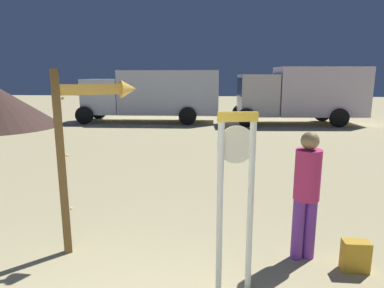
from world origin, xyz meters
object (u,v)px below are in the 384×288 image
(person_near_clock, at_px, (307,190))
(backpack, at_px, (355,256))
(standing_clock, at_px, (236,185))
(box_truck_far, at_px, (155,94))
(box_truck_near, at_px, (303,93))
(arrow_sign, at_px, (87,130))

(person_near_clock, distance_m, backpack, 1.00)
(standing_clock, xyz_separation_m, person_near_clock, (0.96, 0.78, -0.29))
(standing_clock, bearing_deg, box_truck_far, 104.67)
(backpack, relative_size, box_truck_near, 0.06)
(standing_clock, distance_m, person_near_clock, 1.27)
(person_near_clock, bearing_deg, standing_clock, -140.72)
(backpack, bearing_deg, box_truck_far, 111.02)
(standing_clock, xyz_separation_m, arrow_sign, (-1.97, 0.83, 0.44))
(backpack, distance_m, box_truck_near, 13.87)
(box_truck_far, bearing_deg, backpack, -68.98)
(standing_clock, relative_size, arrow_sign, 0.82)
(backpack, bearing_deg, box_truck_near, 79.87)
(box_truck_far, bearing_deg, person_near_clock, -70.82)
(person_near_clock, bearing_deg, arrow_sign, 179.01)
(box_truck_near, bearing_deg, arrow_sign, -114.11)
(backpack, bearing_deg, person_near_clock, 157.00)
(backpack, bearing_deg, arrow_sign, 175.12)
(standing_clock, height_order, box_truck_near, box_truck_near)
(person_near_clock, xyz_separation_m, backpack, (0.59, -0.25, -0.77))
(standing_clock, relative_size, box_truck_far, 0.28)
(box_truck_near, bearing_deg, box_truck_far, 178.82)
(box_truck_near, bearing_deg, backpack, -100.13)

